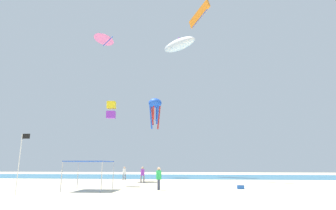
# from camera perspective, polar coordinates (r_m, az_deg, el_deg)

# --- Properties ---
(ground) EXTENTS (110.00, 110.00, 0.10)m
(ground) POSITION_cam_1_polar(r_m,az_deg,el_deg) (20.30, 0.00, -18.35)
(ground) COLOR beige
(ocean_strip) EXTENTS (110.00, 18.90, 0.03)m
(ocean_strip) POSITION_cam_1_polar(r_m,az_deg,el_deg) (47.69, 3.45, -15.02)
(ocean_strip) COLOR teal
(ocean_strip) RESTS_ON ground
(canopy_tent) EXTENTS (3.14, 2.88, 2.25)m
(canopy_tent) POSITION_cam_1_polar(r_m,az_deg,el_deg) (22.55, -16.41, -11.72)
(canopy_tent) COLOR #B2B2B7
(canopy_tent) RESTS_ON ground
(person_near_tent) EXTENTS (0.41, 0.41, 1.72)m
(person_near_tent) POSITION_cam_1_polar(r_m,az_deg,el_deg) (37.03, -9.33, -14.00)
(person_near_tent) COLOR slate
(person_near_tent) RESTS_ON ground
(person_leftmost) EXTENTS (0.46, 0.42, 1.76)m
(person_leftmost) POSITION_cam_1_polar(r_m,az_deg,el_deg) (30.63, -5.47, -14.37)
(person_leftmost) COLOR slate
(person_leftmost) RESTS_ON ground
(person_central) EXTENTS (0.42, 0.47, 1.78)m
(person_central) POSITION_cam_1_polar(r_m,az_deg,el_deg) (22.09, -1.99, -15.04)
(person_central) COLOR #33384C
(person_central) RESTS_ON ground
(banner_flag) EXTENTS (0.61, 0.06, 4.10)m
(banner_flag) POSITION_cam_1_polar(r_m,az_deg,el_deg) (21.45, -29.03, -9.82)
(banner_flag) COLOR silver
(banner_flag) RESTS_ON ground
(cooler_box) EXTENTS (0.57, 0.37, 0.35)m
(cooler_box) POSITION_cam_1_polar(r_m,az_deg,el_deg) (23.82, 15.27, -16.54)
(cooler_box) COLOR blue
(cooler_box) RESTS_ON ground
(kite_delta_pink) EXTENTS (4.15, 4.15, 2.49)m
(kite_delta_pink) POSITION_cam_1_polar(r_m,az_deg,el_deg) (40.60, -13.47, 13.75)
(kite_delta_pink) COLOR pink
(kite_box_yellow) EXTENTS (0.91, 0.96, 1.79)m
(kite_box_yellow) POSITION_cam_1_polar(r_m,az_deg,el_deg) (27.68, -12.06, -1.02)
(kite_box_yellow) COLOR yellow
(kite_octopus_blue) EXTENTS (2.58, 2.58, 5.17)m
(kite_octopus_blue) POSITION_cam_1_polar(r_m,az_deg,el_deg) (44.62, -2.79, 0.07)
(kite_octopus_blue) COLOR blue
(kite_parafoil_orange) EXTENTS (3.02, 3.72, 2.72)m
(kite_parafoil_orange) POSITION_cam_1_polar(r_m,az_deg,el_deg) (40.19, 6.69, 18.66)
(kite_parafoil_orange) COLOR orange
(kite_inflatable_white) EXTENTS (7.38, 6.48, 2.97)m
(kite_inflatable_white) POSITION_cam_1_polar(r_m,az_deg,el_deg) (51.26, 2.39, 12.81)
(kite_inflatable_white) COLOR white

